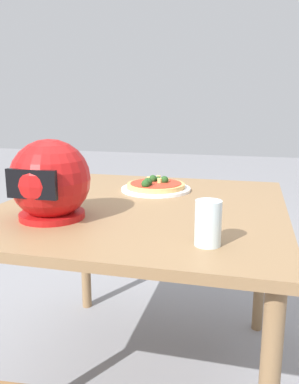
{
  "coord_description": "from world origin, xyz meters",
  "views": [
    {
      "loc": [
        -0.38,
        1.37,
        1.09
      ],
      "look_at": [
        0.0,
        -0.12,
        0.75
      ],
      "focal_mm": 37.48,
      "sensor_mm": 36.0,
      "label": 1
    }
  ],
  "objects_px": {
    "pizza": "(155,185)",
    "motorcycle_helmet": "(50,181)",
    "dining_table": "(142,225)",
    "drinking_glass": "(208,223)"
  },
  "relations": [
    {
      "from": "dining_table",
      "to": "motorcycle_helmet",
      "type": "distance_m",
      "value": 0.39
    },
    {
      "from": "pizza",
      "to": "motorcycle_helmet",
      "type": "xyz_separation_m",
      "value": [
        0.23,
        0.48,
        0.1
      ]
    },
    {
      "from": "pizza",
      "to": "dining_table",
      "type": "bearing_deg",
      "value": 91.78
    },
    {
      "from": "dining_table",
      "to": "motorcycle_helmet",
      "type": "xyz_separation_m",
      "value": [
        0.24,
        0.24,
        0.2
      ]
    },
    {
      "from": "pizza",
      "to": "drinking_glass",
      "type": "xyz_separation_m",
      "value": [
        -0.29,
        0.6,
        0.03
      ]
    },
    {
      "from": "pizza",
      "to": "drinking_glass",
      "type": "height_order",
      "value": "drinking_glass"
    },
    {
      "from": "dining_table",
      "to": "drinking_glass",
      "type": "relative_size",
      "value": 9.1
    },
    {
      "from": "drinking_glass",
      "to": "dining_table",
      "type": "bearing_deg",
      "value": -52.75
    },
    {
      "from": "motorcycle_helmet",
      "to": "drinking_glass",
      "type": "xyz_separation_m",
      "value": [
        -0.51,
        0.13,
        -0.06
      ]
    },
    {
      "from": "pizza",
      "to": "motorcycle_helmet",
      "type": "bearing_deg",
      "value": 64.56
    }
  ]
}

